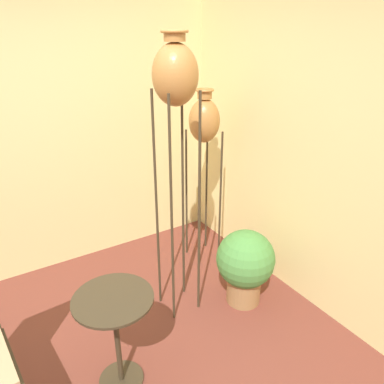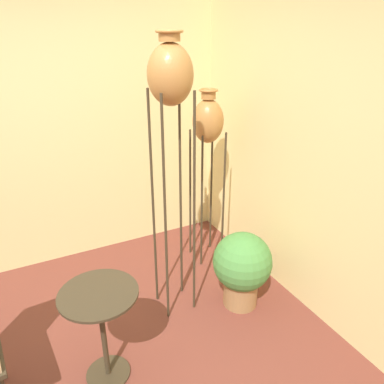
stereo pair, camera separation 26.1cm
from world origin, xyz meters
TOP-DOWN VIEW (x-y plane):
  - wall_back at (0.00, 1.84)m, footprint 7.63×0.06m
  - wall_right at (1.84, 0.00)m, footprint 0.06×7.63m
  - vase_stand_tall at (0.83, 0.64)m, footprint 0.31×0.31m
  - vase_stand_medium at (1.43, 1.16)m, footprint 0.28×0.28m
  - side_table at (0.11, 0.19)m, footprint 0.50×0.50m
  - potted_plant at (1.33, 0.38)m, footprint 0.49×0.49m

SIDE VIEW (x-z plane):
  - potted_plant at x=1.33m, z-range 0.04..0.72m
  - side_table at x=0.11m, z-range 0.16..0.86m
  - wall_back at x=0.00m, z-range 0.00..2.70m
  - wall_right at x=1.84m, z-range 0.00..2.70m
  - vase_stand_medium at x=1.43m, z-range 0.53..2.24m
  - vase_stand_tall at x=0.83m, z-range 0.76..2.94m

